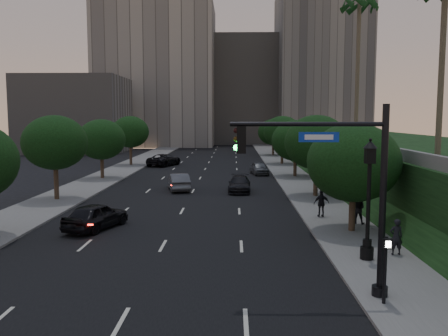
{
  "coord_description": "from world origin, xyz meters",
  "views": [
    {
      "loc": [
        3.6,
        -18.47,
        6.54
      ],
      "look_at": [
        3.04,
        8.9,
        3.6
      ],
      "focal_mm": 38.0,
      "sensor_mm": 36.0,
      "label": 1
    }
  ],
  "objects_px": {
    "sedan_far_right": "(259,168)",
    "pedestrian_c": "(321,203)",
    "pedestrian_b": "(358,209)",
    "pedestrian_a": "(396,237)",
    "sedan_near_right": "(240,184)",
    "traffic_signal_mast": "(352,199)",
    "sedan_mid_left": "(179,182)",
    "street_lamp": "(368,205)",
    "sedan_far_left": "(164,160)",
    "sedan_near_left": "(96,216)"
  },
  "relations": [
    {
      "from": "sedan_near_left",
      "to": "pedestrian_a",
      "type": "xyz_separation_m",
      "value": [
        15.63,
        -5.33,
        0.2
      ]
    },
    {
      "from": "pedestrian_a",
      "to": "pedestrian_c",
      "type": "height_order",
      "value": "pedestrian_c"
    },
    {
      "from": "pedestrian_b",
      "to": "pedestrian_a",
      "type": "bearing_deg",
      "value": 112.13
    },
    {
      "from": "sedan_mid_left",
      "to": "pedestrian_a",
      "type": "distance_m",
      "value": 23.85
    },
    {
      "from": "sedan_mid_left",
      "to": "pedestrian_c",
      "type": "bearing_deg",
      "value": 118.51
    },
    {
      "from": "traffic_signal_mast",
      "to": "pedestrian_b",
      "type": "height_order",
      "value": "traffic_signal_mast"
    },
    {
      "from": "pedestrian_a",
      "to": "pedestrian_c",
      "type": "xyz_separation_m",
      "value": [
        -1.92,
        8.41,
        0.03
      ]
    },
    {
      "from": "sedan_near_left",
      "to": "pedestrian_a",
      "type": "relative_size",
      "value": 2.75
    },
    {
      "from": "sedan_mid_left",
      "to": "sedan_far_right",
      "type": "height_order",
      "value": "sedan_mid_left"
    },
    {
      "from": "sedan_near_left",
      "to": "pedestrian_c",
      "type": "relative_size",
      "value": 2.67
    },
    {
      "from": "street_lamp",
      "to": "sedan_far_right",
      "type": "bearing_deg",
      "value": 95.4
    },
    {
      "from": "sedan_far_left",
      "to": "sedan_near_right",
      "type": "height_order",
      "value": "sedan_far_left"
    },
    {
      "from": "sedan_far_left",
      "to": "pedestrian_c",
      "type": "bearing_deg",
      "value": 134.2
    },
    {
      "from": "sedan_far_left",
      "to": "pedestrian_c",
      "type": "height_order",
      "value": "pedestrian_c"
    },
    {
      "from": "sedan_near_right",
      "to": "pedestrian_a",
      "type": "distance_m",
      "value": 20.73
    },
    {
      "from": "traffic_signal_mast",
      "to": "sedan_mid_left",
      "type": "xyz_separation_m",
      "value": [
        -9.12,
        25.46,
        -2.9
      ]
    },
    {
      "from": "sedan_far_left",
      "to": "sedan_far_right",
      "type": "relative_size",
      "value": 1.37
    },
    {
      "from": "sedan_mid_left",
      "to": "sedan_near_right",
      "type": "bearing_deg",
      "value": 158.38
    },
    {
      "from": "street_lamp",
      "to": "sedan_near_right",
      "type": "relative_size",
      "value": 1.19
    },
    {
      "from": "traffic_signal_mast",
      "to": "pedestrian_a",
      "type": "xyz_separation_m",
      "value": [
        3.41,
        5.17,
        -2.68
      ]
    },
    {
      "from": "sedan_far_left",
      "to": "street_lamp",
      "type": "bearing_deg",
      "value": 129.86
    },
    {
      "from": "sedan_far_left",
      "to": "pedestrian_c",
      "type": "distance_m",
      "value": 36.56
    },
    {
      "from": "traffic_signal_mast",
      "to": "pedestrian_c",
      "type": "xyz_separation_m",
      "value": [
        1.48,
        13.58,
        -2.65
      ]
    },
    {
      "from": "sedan_mid_left",
      "to": "pedestrian_c",
      "type": "distance_m",
      "value": 15.93
    },
    {
      "from": "street_lamp",
      "to": "sedan_far_left",
      "type": "bearing_deg",
      "value": 109.97
    },
    {
      "from": "sedan_near_right",
      "to": "pedestrian_c",
      "type": "height_order",
      "value": "pedestrian_c"
    },
    {
      "from": "sedan_far_left",
      "to": "pedestrian_a",
      "type": "relative_size",
      "value": 3.44
    },
    {
      "from": "sedan_far_left",
      "to": "sedan_near_left",
      "type": "bearing_deg",
      "value": 111.99
    },
    {
      "from": "pedestrian_a",
      "to": "sedan_near_right",
      "type": "bearing_deg",
      "value": -74.03
    },
    {
      "from": "pedestrian_b",
      "to": "sedan_near_right",
      "type": "bearing_deg",
      "value": -40.55
    },
    {
      "from": "sedan_far_left",
      "to": "pedestrian_b",
      "type": "bearing_deg",
      "value": 135.48
    },
    {
      "from": "sedan_near_right",
      "to": "sedan_far_right",
      "type": "distance_m",
      "value": 12.99
    },
    {
      "from": "sedan_far_right",
      "to": "pedestrian_b",
      "type": "xyz_separation_m",
      "value": [
        4.56,
        -25.75,
        0.34
      ]
    },
    {
      "from": "traffic_signal_mast",
      "to": "sedan_mid_left",
      "type": "distance_m",
      "value": 27.2
    },
    {
      "from": "sedan_far_left",
      "to": "pedestrian_c",
      "type": "relative_size",
      "value": 3.34
    },
    {
      "from": "sedan_near_left",
      "to": "sedan_near_right",
      "type": "distance_m",
      "value": 16.55
    },
    {
      "from": "traffic_signal_mast",
      "to": "sedan_far_right",
      "type": "xyz_separation_m",
      "value": [
        -1.25,
        37.42,
        -2.95
      ]
    },
    {
      "from": "sedan_mid_left",
      "to": "street_lamp",
      "type": "bearing_deg",
      "value": 104.35
    },
    {
      "from": "pedestrian_b",
      "to": "street_lamp",
      "type": "bearing_deg",
      "value": 99.94
    },
    {
      "from": "traffic_signal_mast",
      "to": "pedestrian_b",
      "type": "relative_size",
      "value": 3.83
    },
    {
      "from": "sedan_near_right",
      "to": "sedan_far_right",
      "type": "bearing_deg",
      "value": 81.16
    },
    {
      "from": "street_lamp",
      "to": "sedan_near_left",
      "type": "distance_m",
      "value": 15.45
    },
    {
      "from": "sedan_far_right",
      "to": "pedestrian_c",
      "type": "height_order",
      "value": "pedestrian_c"
    },
    {
      "from": "pedestrian_c",
      "to": "sedan_near_left",
      "type": "bearing_deg",
      "value": 5.18
    },
    {
      "from": "traffic_signal_mast",
      "to": "pedestrian_a",
      "type": "relative_size",
      "value": 4.14
    },
    {
      "from": "sedan_near_right",
      "to": "pedestrian_a",
      "type": "height_order",
      "value": "pedestrian_a"
    },
    {
      "from": "pedestrian_c",
      "to": "sedan_far_right",
      "type": "bearing_deg",
      "value": -90.93
    },
    {
      "from": "pedestrian_a",
      "to": "sedan_far_left",
      "type": "bearing_deg",
      "value": -71.82
    },
    {
      "from": "pedestrian_b",
      "to": "pedestrian_c",
      "type": "relative_size",
      "value": 1.05
    },
    {
      "from": "sedan_far_right",
      "to": "street_lamp",
      "type": "bearing_deg",
      "value": -93.53
    }
  ]
}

